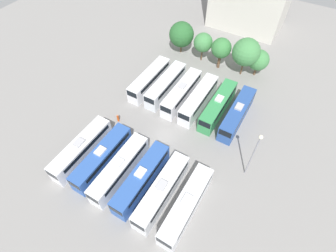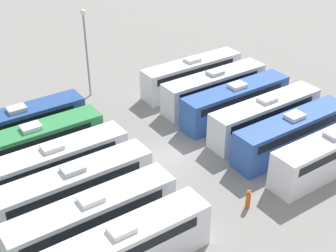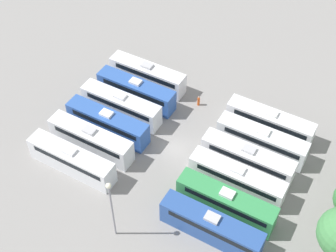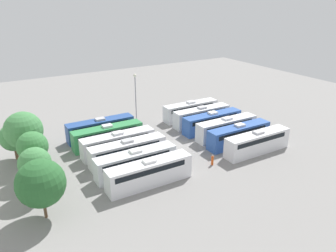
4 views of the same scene
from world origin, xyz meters
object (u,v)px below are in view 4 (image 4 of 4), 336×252
(bus_8, at_px, (128,151))
(tree_0, at_px, (41,183))
(bus_9, at_px, (118,143))
(worker_person, at_px, (212,160))
(bus_7, at_px, (136,162))
(bus_10, at_px, (108,135))
(bus_2, at_px, (226,127))
(bus_4, at_px, (202,116))
(tree_4, at_px, (13,137))
(bus_6, at_px, (149,172))
(bus_11, at_px, (101,128))
(bus_3, at_px, (212,121))
(bus_5, at_px, (190,110))
(bus_1, at_px, (239,134))
(tree_2, at_px, (33,147))
(bus_0, at_px, (257,142))
(light_pole, at_px, (135,90))
(tree_3, at_px, (23,130))
(tree_1, at_px, (35,163))

(bus_8, bearing_deg, tree_0, 119.08)
(bus_9, distance_m, worker_person, 14.97)
(bus_7, bearing_deg, bus_10, 0.00)
(bus_2, relative_size, bus_8, 1.00)
(bus_4, bearing_deg, tree_4, 85.52)
(bus_6, relative_size, bus_7, 1.00)
(bus_4, height_order, bus_11, same)
(bus_10, bearing_deg, bus_3, -100.95)
(bus_3, height_order, bus_5, same)
(bus_1, bearing_deg, worker_person, 113.13)
(bus_10, xyz_separation_m, tree_2, (-5.08, 12.24, 2.90))
(bus_7, bearing_deg, bus_8, -6.27)
(bus_0, relative_size, bus_2, 1.00)
(bus_3, relative_size, tree_2, 1.73)
(bus_6, xyz_separation_m, bus_10, (14.39, 0.26, 0.00))
(bus_2, relative_size, bus_5, 1.00)
(bus_1, relative_size, tree_4, 2.06)
(bus_10, bearing_deg, bus_4, -90.45)
(bus_9, relative_size, tree_0, 1.65)
(bus_4, relative_size, light_pole, 1.25)
(bus_10, bearing_deg, tree_4, 80.02)
(bus_3, relative_size, bus_5, 1.00)
(bus_9, relative_size, bus_10, 1.00)
(light_pole, bearing_deg, bus_6, 158.44)
(bus_7, height_order, bus_10, same)
(bus_5, xyz_separation_m, bus_8, (-10.93, 18.79, 0.00))
(tree_3, bearing_deg, bus_10, -89.60)
(tree_2, bearing_deg, bus_0, -106.74)
(bus_1, relative_size, bus_8, 1.00)
(bus_9, height_order, light_pole, light_pole)
(bus_10, bearing_deg, bus_8, -176.78)
(bus_6, bearing_deg, bus_1, -79.19)
(worker_person, bearing_deg, tree_3, 58.66)
(bus_8, bearing_deg, tree_1, 99.37)
(bus_3, xyz_separation_m, tree_4, (6.10, 32.78, 1.80))
(tree_2, distance_m, tree_3, 5.04)
(bus_8, xyz_separation_m, tree_2, (2.09, 12.64, 2.90))
(bus_1, bearing_deg, tree_3, 71.21)
(bus_10, bearing_deg, worker_person, -142.93)
(bus_3, bearing_deg, bus_4, -2.74)
(bus_2, relative_size, bus_3, 1.00)
(bus_0, distance_m, tree_3, 35.28)
(bus_0, bearing_deg, bus_2, 1.37)
(bus_4, height_order, bus_5, same)
(bus_1, bearing_deg, bus_7, 90.05)
(bus_4, bearing_deg, bus_9, 100.69)
(bus_7, bearing_deg, tree_4, 46.21)
(bus_4, relative_size, worker_person, 7.23)
(bus_0, xyz_separation_m, tree_1, (5.26, 32.17, 2.52))
(bus_3, height_order, bus_9, same)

